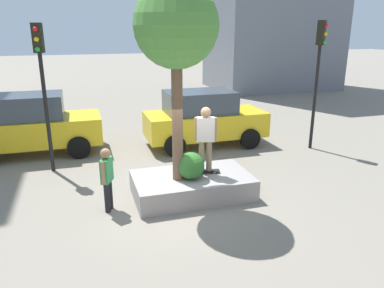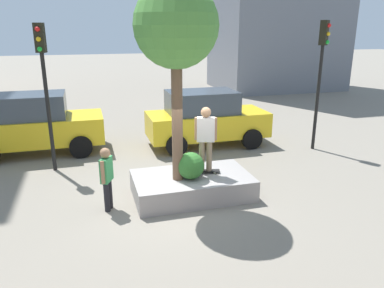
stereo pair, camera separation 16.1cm
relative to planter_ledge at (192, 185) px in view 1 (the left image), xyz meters
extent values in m
plane|color=gray|center=(-0.51, -0.05, -0.29)|extent=(120.00, 120.00, 0.00)
cube|color=gray|center=(0.00, 0.00, 0.00)|extent=(3.17, 1.88, 0.59)
cylinder|color=brown|center=(-0.42, -0.12, 1.96)|extent=(0.28, 0.28, 3.34)
sphere|color=#4C8C3D|center=(-0.42, -0.12, 4.20)|extent=(2.05, 2.05, 2.05)
sphere|color=#2D6628|center=(0.03, 0.28, 0.58)|extent=(0.56, 0.56, 0.56)
sphere|color=#2D6628|center=(-0.09, -0.19, 0.66)|extent=(0.72, 0.72, 0.72)
cube|color=black|center=(0.41, 0.08, 0.36)|extent=(0.83, 0.40, 0.02)
sphere|color=beige|center=(0.14, 0.06, 0.32)|extent=(0.06, 0.06, 0.06)
sphere|color=beige|center=(0.18, 0.23, 0.32)|extent=(0.06, 0.06, 0.06)
sphere|color=beige|center=(0.63, -0.06, 0.32)|extent=(0.06, 0.06, 0.06)
sphere|color=beige|center=(0.68, 0.10, 0.32)|extent=(0.06, 0.06, 0.06)
cylinder|color=#847056|center=(0.50, 0.05, 0.79)|extent=(0.15, 0.15, 0.85)
cylinder|color=#847056|center=(0.31, 0.11, 0.79)|extent=(0.15, 0.15, 0.85)
cube|color=silver|center=(0.41, 0.08, 1.54)|extent=(0.52, 0.34, 0.66)
cylinder|color=#9E7251|center=(0.65, 0.00, 1.56)|extent=(0.10, 0.10, 0.63)
cylinder|color=#9E7251|center=(0.17, 0.16, 1.56)|extent=(0.10, 0.10, 0.63)
sphere|color=#9E7251|center=(0.41, 0.08, 2.01)|extent=(0.28, 0.28, 0.28)
cube|color=gold|center=(-4.44, 5.10, 0.58)|extent=(4.73, 2.00, 0.94)
cube|color=#38424C|center=(-4.67, 5.10, 1.48)|extent=(2.65, 1.75, 0.85)
cylinder|color=black|center=(-2.93, 6.09, 0.11)|extent=(0.80, 0.24, 0.80)
cylinder|color=black|center=(-2.92, 4.11, 0.11)|extent=(0.80, 0.24, 0.80)
cube|color=gold|center=(1.86, 4.33, 0.56)|extent=(4.62, 1.95, 0.92)
cube|color=#38424C|center=(1.63, 4.33, 1.44)|extent=(2.59, 1.71, 0.83)
cylinder|color=black|center=(3.34, 5.29, 0.10)|extent=(0.78, 0.23, 0.78)
cylinder|color=black|center=(3.33, 3.36, 0.10)|extent=(0.78, 0.23, 0.78)
cylinder|color=black|center=(0.38, 5.30, 0.10)|extent=(0.78, 0.23, 0.78)
cylinder|color=black|center=(0.38, 3.36, 0.10)|extent=(0.78, 0.23, 0.78)
cylinder|color=black|center=(5.60, 2.74, 1.63)|extent=(0.12, 0.12, 3.84)
cube|color=black|center=(5.60, 2.74, 3.98)|extent=(0.37, 0.36, 0.85)
sphere|color=red|center=(5.69, 2.62, 4.22)|extent=(0.14, 0.14, 0.14)
sphere|color=gold|center=(5.69, 2.62, 3.94)|extent=(0.14, 0.14, 0.14)
sphere|color=green|center=(5.69, 2.62, 3.66)|extent=(0.14, 0.14, 0.14)
cylinder|color=black|center=(-3.76, 3.09, 1.57)|extent=(0.12, 0.12, 3.73)
cube|color=black|center=(-3.76, 3.09, 3.86)|extent=(0.32, 0.29, 0.85)
sphere|color=red|center=(-3.79, 2.94, 4.11)|extent=(0.14, 0.14, 0.14)
sphere|color=gold|center=(-3.79, 2.94, 3.83)|extent=(0.14, 0.14, 0.14)
sphere|color=green|center=(-3.79, 2.94, 3.55)|extent=(0.14, 0.14, 0.14)
cylinder|color=black|center=(-2.23, -0.15, 0.10)|extent=(0.14, 0.14, 0.78)
cylinder|color=black|center=(-2.31, -0.31, 0.10)|extent=(0.14, 0.14, 0.78)
cube|color=#338C4C|center=(-2.27, -0.23, 0.79)|extent=(0.36, 0.48, 0.61)
cylinder|color=#9E7251|center=(-2.17, -0.02, 0.81)|extent=(0.10, 0.10, 0.58)
cylinder|color=#9E7251|center=(-2.37, -0.44, 0.81)|extent=(0.10, 0.10, 0.58)
sphere|color=#9E7251|center=(-2.27, -0.23, 1.23)|extent=(0.26, 0.26, 0.26)
camera|label=1|loc=(-2.76, -9.04, 4.14)|focal=34.92mm
camera|label=2|loc=(-2.60, -9.08, 4.14)|focal=34.92mm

